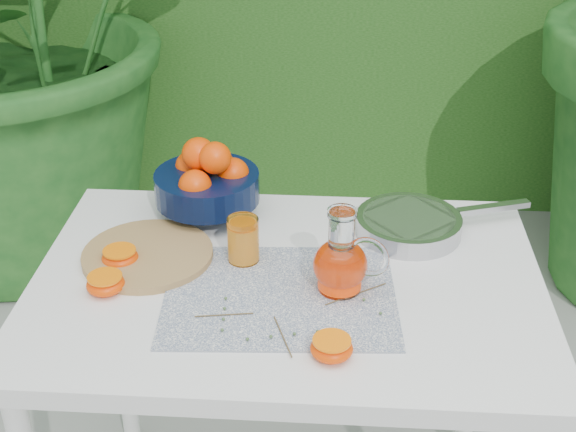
# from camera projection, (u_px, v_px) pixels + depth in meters

# --- Properties ---
(white_table) EXTENTS (1.00, 0.70, 0.75)m
(white_table) POSITION_uv_depth(u_px,v_px,m) (287.00, 313.00, 1.61)
(white_table) COLOR white
(white_table) RESTS_ON ground
(placemat) EXTENTS (0.45, 0.36, 0.00)m
(placemat) POSITION_uv_depth(u_px,v_px,m) (280.00, 295.00, 1.52)
(placemat) COLOR #0D214C
(placemat) RESTS_ON white_table
(cutting_board) EXTENTS (0.33, 0.33, 0.02)m
(cutting_board) POSITION_uv_depth(u_px,v_px,m) (148.00, 255.00, 1.63)
(cutting_board) COLOR #997045
(cutting_board) RESTS_ON white_table
(fruit_bowl) EXTENTS (0.29, 0.29, 0.18)m
(fruit_bowl) POSITION_uv_depth(u_px,v_px,m) (208.00, 180.00, 1.76)
(fruit_bowl) COLOR black
(fruit_bowl) RESTS_ON white_table
(juice_pitcher) EXTENTS (0.16, 0.13, 0.17)m
(juice_pitcher) POSITION_uv_depth(u_px,v_px,m) (341.00, 263.00, 1.50)
(juice_pitcher) COLOR white
(juice_pitcher) RESTS_ON white_table
(juice_tumbler) EXTENTS (0.08, 0.08, 0.09)m
(juice_tumbler) POSITION_uv_depth(u_px,v_px,m) (243.00, 241.00, 1.60)
(juice_tumbler) COLOR white
(juice_tumbler) RESTS_ON white_table
(saute_pan) EXTENTS (0.41, 0.28, 0.04)m
(saute_pan) POSITION_uv_depth(u_px,v_px,m) (410.00, 224.00, 1.71)
(saute_pan) COLOR #AAA9AE
(saute_pan) RESTS_ON white_table
(orange_halves) EXTENTS (0.52, 0.35, 0.04)m
(orange_halves) POSITION_uv_depth(u_px,v_px,m) (179.00, 294.00, 1.49)
(orange_halves) COLOR #FF2E02
(orange_halves) RESTS_ON white_table
(thyme_sprigs) EXTENTS (0.35, 0.26, 0.01)m
(thyme_sprigs) POSITION_uv_depth(u_px,v_px,m) (291.00, 313.00, 1.46)
(thyme_sprigs) COLOR brown
(thyme_sprigs) RESTS_ON white_table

